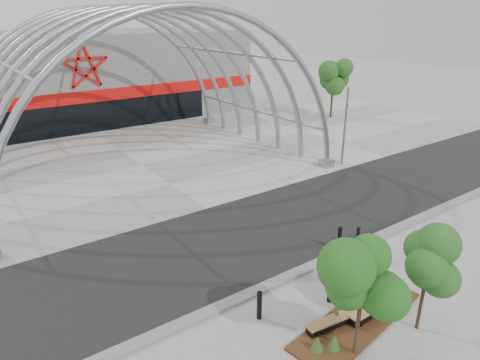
{
  "coord_description": "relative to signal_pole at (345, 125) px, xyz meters",
  "views": [
    {
      "loc": [
        -10.48,
        -10.69,
        9.68
      ],
      "look_at": [
        0.0,
        4.0,
        2.6
      ],
      "focal_mm": 32.0,
      "sensor_mm": 36.0,
      "label": 1
    }
  ],
  "objects": [
    {
      "name": "ground",
      "position": [
        -11.17,
        -7.71,
        -2.74
      ],
      "size": [
        140.0,
        140.0,
        0.0
      ],
      "primitive_type": "plane",
      "color": "gray",
      "rests_on": "ground"
    },
    {
      "name": "road",
      "position": [
        -11.17,
        -4.21,
        -2.73
      ],
      "size": [
        140.0,
        7.0,
        0.02
      ],
      "primitive_type": "cube",
      "color": "black",
      "rests_on": "ground"
    },
    {
      "name": "forecourt",
      "position": [
        -11.17,
        7.79,
        -2.72
      ],
      "size": [
        60.0,
        17.0,
        0.04
      ],
      "primitive_type": "cube",
      "color": "gray",
      "rests_on": "ground"
    },
    {
      "name": "kerb",
      "position": [
        -11.17,
        -7.96,
        -2.68
      ],
      "size": [
        60.0,
        0.5,
        0.12
      ],
      "primitive_type": "cube",
      "color": "slate",
      "rests_on": "ground"
    },
    {
      "name": "arena_building",
      "position": [
        -11.17,
        25.74,
        1.25
      ],
      "size": [
        34.0,
        15.24,
        8.0
      ],
      "color": "slate",
      "rests_on": "ground"
    },
    {
      "name": "vault_canopy",
      "position": [
        -11.17,
        7.79,
        -2.73
      ],
      "size": [
        20.8,
        15.8,
        20.36
      ],
      "color": "#90959A",
      "rests_on": "ground"
    },
    {
      "name": "planting_bed",
      "position": [
        -11.73,
        -11.19,
        -2.6
      ],
      "size": [
        5.79,
        2.56,
        0.59
      ],
      "color": "#3D1F0D",
      "rests_on": "ground"
    },
    {
      "name": "signal_pole",
      "position": [
        0.0,
        0.0,
        0.0
      ],
      "size": [
        0.29,
        0.74,
        5.25
      ],
      "color": "gray",
      "rests_on": "ground"
    },
    {
      "name": "street_tree_0",
      "position": [
        -12.95,
        -12.17,
        0.04
      ],
      "size": [
        1.7,
        1.7,
        3.88
      ],
      "color": "black",
      "rests_on": "ground"
    },
    {
      "name": "street_tree_1",
      "position": [
        -10.33,
        -12.57,
        -0.31
      ],
      "size": [
        1.43,
        1.43,
        3.39
      ],
      "color": "black",
      "rests_on": "ground"
    },
    {
      "name": "bench_0",
      "position": [
        -12.66,
        -10.96,
        -2.55
      ],
      "size": [
        1.93,
        0.65,
        0.4
      ],
      "color": "black",
      "rests_on": "ground"
    },
    {
      "name": "bench_1",
      "position": [
        -11.09,
        -11.33,
        -2.53
      ],
      "size": [
        2.1,
        0.47,
        0.44
      ],
      "color": "black",
      "rests_on": "ground"
    },
    {
      "name": "bollard_0",
      "position": [
        -14.27,
        -9.18,
        -2.21
      ],
      "size": [
        0.17,
        0.17,
        1.07
      ],
      "primitive_type": "cylinder",
      "color": "black",
      "rests_on": "ground"
    },
    {
      "name": "bollard_1",
      "position": [
        -11.64,
        -9.91,
        -2.19
      ],
      "size": [
        0.18,
        0.18,
        1.11
      ],
      "primitive_type": "cylinder",
      "color": "black",
      "rests_on": "ground"
    },
    {
      "name": "bollard_2",
      "position": [
        -10.59,
        -9.81,
        -2.18
      ],
      "size": [
        0.18,
        0.18,
        1.12
      ],
      "primitive_type": "cylinder",
      "color": "black",
      "rests_on": "ground"
    },
    {
      "name": "bollard_3",
      "position": [
        -7.78,
        -7.91,
        -2.27
      ],
      "size": [
        0.15,
        0.15,
        0.95
      ],
      "primitive_type": "cylinder",
      "color": "black",
      "rests_on": "ground"
    },
    {
      "name": "bollard_4",
      "position": [
        -8.67,
        -7.64,
        -2.19
      ],
      "size": [
        0.18,
        0.18,
        1.1
      ],
      "primitive_type": "cylinder",
      "color": "black",
      "rests_on": "ground"
    },
    {
      "name": "bg_tree_1",
      "position": [
        9.83,
        10.29,
        1.51
      ],
      "size": [
        2.7,
        2.7,
        5.91
      ],
      "color": "black",
      "rests_on": "ground"
    }
  ]
}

